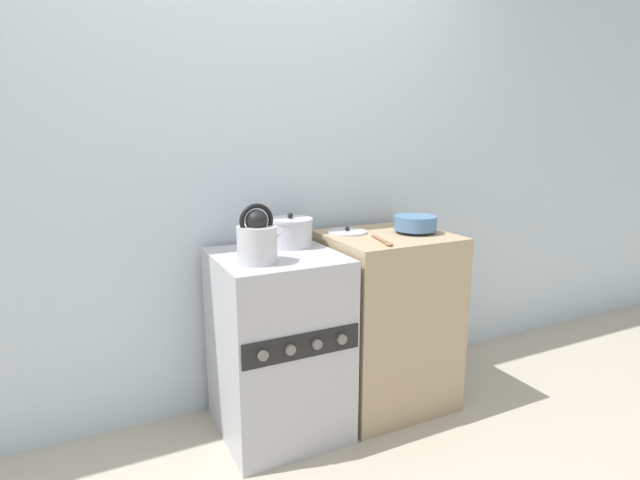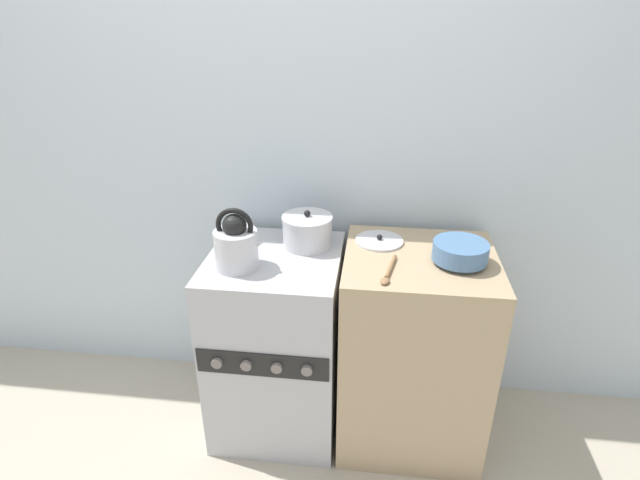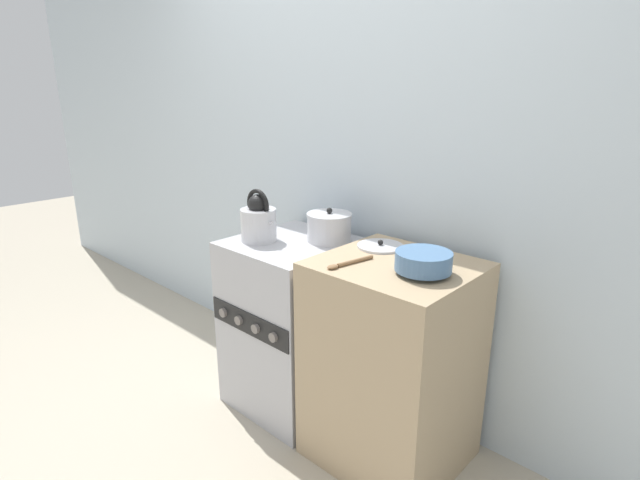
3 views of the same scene
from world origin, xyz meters
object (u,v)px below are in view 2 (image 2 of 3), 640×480
object	(u,v)px
cooking_pot	(307,231)
enamel_bowl	(460,252)
loose_pot_lid	(379,241)
kettle	(236,244)
stove	(277,342)

from	to	relation	value
cooking_pot	enamel_bowl	size ratio (longest dim) A/B	1.02
enamel_bowl	loose_pot_lid	bearing A→B (deg)	153.56
kettle	cooking_pot	bearing A→B (deg)	42.65
kettle	loose_pot_lid	distance (m)	0.60
stove	loose_pot_lid	distance (m)	0.66
cooking_pot	enamel_bowl	distance (m)	0.64
cooking_pot	loose_pot_lid	size ratio (longest dim) A/B	1.07
stove	cooking_pot	xyz separation A→B (m)	(0.12, 0.13, 0.50)
stove	kettle	distance (m)	0.56
stove	kettle	xyz separation A→B (m)	(-0.12, -0.10, 0.54)
stove	loose_pot_lid	bearing A→B (deg)	15.00
cooking_pot	loose_pot_lid	xyz separation A→B (m)	(0.31, -0.01, -0.02)
stove	enamel_bowl	bearing A→B (deg)	-2.92
stove	loose_pot_lid	world-z (taller)	loose_pot_lid
loose_pot_lid	stove	bearing A→B (deg)	-165.00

